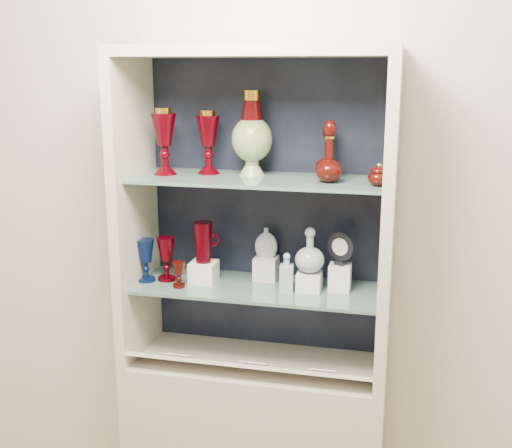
% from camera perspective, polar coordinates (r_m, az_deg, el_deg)
% --- Properties ---
extents(wall_back, '(3.50, 0.02, 2.80)m').
position_cam_1_polar(wall_back, '(2.56, 1.13, 3.31)').
color(wall_back, silver).
rests_on(wall_back, ground).
extents(cabinet_base, '(1.00, 0.40, 0.75)m').
position_cam_1_polar(cabinet_base, '(2.75, 0.00, -19.09)').
color(cabinet_base, beige).
rests_on(cabinet_base, ground).
extents(cabinet_back_panel, '(0.98, 0.02, 1.15)m').
position_cam_1_polar(cabinet_back_panel, '(2.55, 0.98, 1.54)').
color(cabinet_back_panel, black).
rests_on(cabinet_back_panel, cabinet_base).
extents(cabinet_side_left, '(0.04, 0.40, 1.15)m').
position_cam_1_polar(cabinet_side_left, '(2.52, -10.69, 1.15)').
color(cabinet_side_left, beige).
rests_on(cabinet_side_left, cabinet_base).
extents(cabinet_side_right, '(0.04, 0.40, 1.15)m').
position_cam_1_polar(cabinet_side_right, '(2.31, 11.67, -0.05)').
color(cabinet_side_right, beige).
rests_on(cabinet_side_right, cabinet_base).
extents(cabinet_top_cap, '(1.00, 0.40, 0.04)m').
position_cam_1_polar(cabinet_top_cap, '(2.31, 0.00, 15.13)').
color(cabinet_top_cap, beige).
rests_on(cabinet_top_cap, cabinet_side_left).
extents(shelf_lower, '(0.92, 0.34, 0.01)m').
position_cam_1_polar(shelf_lower, '(2.47, 0.11, -5.68)').
color(shelf_lower, slate).
rests_on(shelf_lower, cabinet_side_left).
extents(shelf_upper, '(0.92, 0.34, 0.01)m').
position_cam_1_polar(shelf_upper, '(2.36, 0.11, 3.98)').
color(shelf_upper, slate).
rests_on(shelf_upper, cabinet_side_left).
extents(label_ledge, '(0.92, 0.17, 0.09)m').
position_cam_1_polar(label_ledge, '(2.45, -0.60, -12.49)').
color(label_ledge, beige).
rests_on(label_ledge, cabinet_base).
extents(label_card_0, '(0.10, 0.06, 0.03)m').
position_cam_1_polar(label_card_0, '(2.40, 6.02, -12.78)').
color(label_card_0, white).
rests_on(label_card_0, label_ledge).
extents(label_card_1, '(0.10, 0.06, 0.03)m').
position_cam_1_polar(label_card_1, '(2.44, -0.14, -12.22)').
color(label_card_1, white).
rests_on(label_card_1, label_ledge).
extents(label_card_2, '(0.10, 0.06, 0.03)m').
position_cam_1_polar(label_card_2, '(2.52, -6.91, -11.45)').
color(label_card_2, white).
rests_on(label_card_2, label_ledge).
extents(pedestal_lamp_left, '(0.12, 0.12, 0.25)m').
position_cam_1_polar(pedestal_lamp_left, '(2.45, -8.16, 7.28)').
color(pedestal_lamp_left, '#3F0007').
rests_on(pedestal_lamp_left, shelf_upper).
extents(pedestal_lamp_right, '(0.10, 0.10, 0.24)m').
position_cam_1_polar(pedestal_lamp_right, '(2.45, -4.27, 7.27)').
color(pedestal_lamp_right, '#3F0007').
rests_on(pedestal_lamp_right, shelf_upper).
extents(enamel_urn, '(0.17, 0.17, 0.31)m').
position_cam_1_polar(enamel_urn, '(2.40, -0.37, 8.07)').
color(enamel_urn, '#0B4C19').
rests_on(enamel_urn, shelf_upper).
extents(ruby_decanter_a, '(0.13, 0.13, 0.24)m').
position_cam_1_polar(ruby_decanter_a, '(2.26, 6.56, 6.74)').
color(ruby_decanter_a, '#3D0904').
rests_on(ruby_decanter_a, shelf_upper).
extents(ruby_decanter_b, '(0.11, 0.11, 0.21)m').
position_cam_1_polar(ruby_decanter_b, '(2.38, 6.41, 6.64)').
color(ruby_decanter_b, '#3D0904').
rests_on(ruby_decanter_b, shelf_upper).
extents(lidded_bowl, '(0.08, 0.08, 0.08)m').
position_cam_1_polar(lidded_bowl, '(2.23, 10.83, 4.38)').
color(lidded_bowl, '#3D0904').
rests_on(lidded_bowl, shelf_upper).
extents(cobalt_goblet, '(0.07, 0.07, 0.17)m').
position_cam_1_polar(cobalt_goblet, '(2.54, -9.77, -3.20)').
color(cobalt_goblet, '#06143F').
rests_on(cobalt_goblet, shelf_lower).
extents(ruby_goblet_tall, '(0.09, 0.09, 0.17)m').
position_cam_1_polar(ruby_goblet_tall, '(2.53, -7.98, -3.09)').
color(ruby_goblet_tall, '#3F0007').
rests_on(ruby_goblet_tall, shelf_lower).
extents(ruby_goblet_small, '(0.06, 0.06, 0.10)m').
position_cam_1_polar(ruby_goblet_small, '(2.46, -6.89, -4.49)').
color(ruby_goblet_small, '#3D0904').
rests_on(ruby_goblet_small, shelf_lower).
extents(riser_ruby_pitcher, '(0.10, 0.10, 0.08)m').
position_cam_1_polar(riser_ruby_pitcher, '(2.51, -4.67, -4.26)').
color(riser_ruby_pitcher, silver).
rests_on(riser_ruby_pitcher, shelf_lower).
extents(ruby_pitcher, '(0.14, 0.12, 0.16)m').
position_cam_1_polar(ruby_pitcher, '(2.48, -4.73, -1.63)').
color(ruby_pitcher, '#3F0007').
rests_on(ruby_pitcher, riser_ruby_pitcher).
extents(clear_square_bottle, '(0.06, 0.06, 0.15)m').
position_cam_1_polar(clear_square_bottle, '(2.39, 2.74, -4.29)').
color(clear_square_bottle, '#96A6AC').
rests_on(clear_square_bottle, shelf_lower).
extents(riser_flat_flask, '(0.09, 0.09, 0.09)m').
position_cam_1_polar(riser_flat_flask, '(2.53, 0.90, -3.95)').
color(riser_flat_flask, silver).
rests_on(riser_flat_flask, shelf_lower).
extents(flat_flask, '(0.09, 0.04, 0.12)m').
position_cam_1_polar(flat_flask, '(2.50, 0.91, -1.62)').
color(flat_flask, '#A2A8B4').
rests_on(flat_flask, riser_flat_flask).
extents(riser_clear_round_decanter, '(0.09, 0.09, 0.07)m').
position_cam_1_polar(riser_clear_round_decanter, '(2.42, 4.75, -5.11)').
color(riser_clear_round_decanter, silver).
rests_on(riser_clear_round_decanter, shelf_lower).
extents(clear_round_decanter, '(0.13, 0.13, 0.16)m').
position_cam_1_polar(clear_round_decanter, '(2.38, 4.81, -2.43)').
color(clear_round_decanter, '#96A6AC').
rests_on(clear_round_decanter, riser_clear_round_decanter).
extents(riser_cameo_medallion, '(0.08, 0.08, 0.10)m').
position_cam_1_polar(riser_cameo_medallion, '(2.43, 7.46, -4.73)').
color(riser_cameo_medallion, silver).
rests_on(riser_cameo_medallion, shelf_lower).
extents(cameo_medallion, '(0.12, 0.08, 0.13)m').
position_cam_1_polar(cameo_medallion, '(2.39, 7.54, -2.13)').
color(cameo_medallion, black).
rests_on(cameo_medallion, riser_cameo_medallion).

